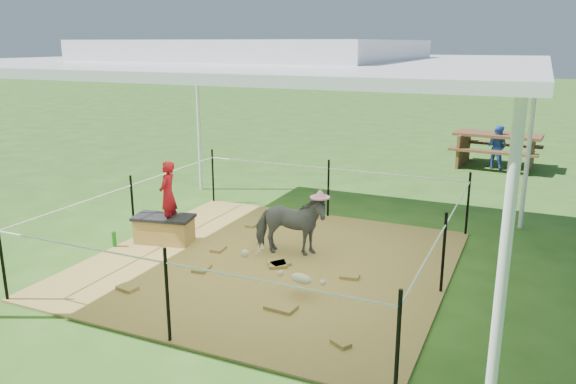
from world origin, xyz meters
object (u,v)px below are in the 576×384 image
at_px(straw_bale, 164,230).
at_px(foal, 301,276).
at_px(woman, 167,188).
at_px(distant_person, 497,147).
at_px(pony, 290,225).
at_px(green_bottle, 114,239).
at_px(picnic_table_near, 496,150).

xyz_separation_m(straw_bale, foal, (2.53, -0.84, 0.06)).
distance_m(woman, distant_person, 8.41).
relative_size(pony, foal, 1.21).
xyz_separation_m(green_bottle, distant_person, (4.56, 7.89, 0.37)).
bearing_deg(picnic_table_near, pony, -101.75).
distance_m(straw_bale, foal, 2.67).
height_order(straw_bale, pony, pony).
distance_m(green_bottle, picnic_table_near, 9.21).
height_order(woman, green_bottle, woman).
bearing_deg(straw_bale, green_bottle, -140.71).
xyz_separation_m(foal, distant_person, (1.48, 8.28, 0.24)).
bearing_deg(distant_person, picnic_table_near, -62.56).
relative_size(green_bottle, foal, 0.26).
bearing_deg(distant_person, foal, 100.84).
xyz_separation_m(pony, distant_person, (2.12, 7.15, 0.05)).
bearing_deg(green_bottle, foal, -7.18).
bearing_deg(distant_person, pony, 94.44).
xyz_separation_m(green_bottle, pony, (2.44, 0.74, 0.32)).
bearing_deg(woman, green_bottle, -67.12).
bearing_deg(green_bottle, woman, 34.70).
bearing_deg(woman, distant_person, 140.45).
height_order(straw_bale, foal, foal).
relative_size(green_bottle, pony, 0.22).
height_order(green_bottle, foal, foal).
height_order(foal, distant_person, distant_person).
relative_size(green_bottle, picnic_table_near, 0.11).
bearing_deg(woman, foal, 59.17).
distance_m(straw_bale, distant_person, 8.46).
xyz_separation_m(woman, distant_person, (3.91, 7.44, -0.36)).
xyz_separation_m(straw_bale, distant_person, (4.01, 7.44, 0.30)).
bearing_deg(pony, green_bottle, 93.36).
xyz_separation_m(straw_bale, green_bottle, (-0.55, -0.45, -0.07)).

